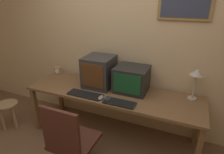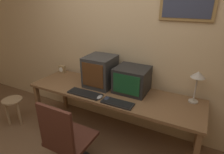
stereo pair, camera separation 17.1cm
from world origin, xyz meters
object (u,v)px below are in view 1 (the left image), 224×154
Objects in this scene: desk_lamp at (196,75)px; monitor_left at (99,71)px; office_chair at (72,147)px; side_stool at (8,110)px; monitor_right at (132,79)px; mouse_near_keyboard at (108,99)px; keyboard_side at (119,103)px; desk_clock at (58,71)px; mouse_far_corner at (101,98)px; keyboard_main at (85,94)px.

monitor_left is at bearing -175.05° from desk_lamp.
side_stool is (-1.36, 0.32, -0.08)m from office_chair.
monitor_left is 0.45× the size of office_chair.
monitor_right is at bearing 3.67° from monitor_left.
office_chair is at bearing -139.03° from desk_lamp.
side_stool is (-1.73, -0.58, -0.57)m from monitor_right.
desk_lamp is at bearing 25.08° from mouse_near_keyboard.
keyboard_side is (-0.02, -0.39, -0.15)m from monitor_right.
monitor_right reaches higher than desk_clock.
monitor_left is at bearing -176.33° from monitor_right.
mouse_near_keyboard is at bearing 8.06° from side_stool.
side_stool is at bearing -173.37° from keyboard_side.
mouse_near_keyboard is 1.19m from desk_clock.
mouse_far_corner is at bearing 79.51° from office_chair.
mouse_far_corner is 0.64m from office_chair.
mouse_far_corner is at bearing -125.69° from monitor_right.
monitor_left is 0.60m from keyboard_side.
mouse_near_keyboard is 0.09m from mouse_far_corner.
desk_clock is (-1.01, 0.47, 0.04)m from mouse_far_corner.
mouse_far_corner is (-0.25, 0.01, 0.01)m from keyboard_side.
side_stool is (-1.55, -0.22, -0.42)m from mouse_near_keyboard.
keyboard_side is 1.35m from desk_clock.
side_stool is at bearing -161.34° from monitor_right.
desk_clock is at bearing 155.00° from mouse_far_corner.
monitor_left is 1.09× the size of desk_lamp.
monitor_right reaches higher than keyboard_main.
monitor_left reaches higher than desk_lamp.
mouse_far_corner is (0.19, -0.34, -0.19)m from monitor_left.
desk_clock reaches higher than side_stool.
mouse_near_keyboard is 0.67m from office_chair.
monitor_left is 0.48m from mouse_near_keyboard.
mouse_near_keyboard is 0.27× the size of desk_lamp.
mouse_near_keyboard is at bearing 0.29° from keyboard_main.
mouse_near_keyboard is at bearing 172.04° from keyboard_side.
desk_clock is at bearing 171.27° from monitor_left.
side_stool is at bearing 166.66° from office_chair.
keyboard_main is 1.37m from desk_lamp.
desk_lamp reaches higher than mouse_near_keyboard.
keyboard_main is (-0.50, -0.37, -0.15)m from monitor_right.
keyboard_main is at bearing -143.79° from monitor_right.
mouse_far_corner is at bearing 8.16° from side_stool.
monitor_left is 0.84m from desk_clock.
desk_clock is 1.41m from office_chair.
desk_clock is at bearing 132.23° from office_chair.
monitor_left is 0.39m from keyboard_main.
monitor_right is 4.03× the size of mouse_near_keyboard.
keyboard_main is at bearing 10.07° from side_stool.
keyboard_side is 3.68× the size of mouse_far_corner.
mouse_near_keyboard is at bearing -115.84° from monitor_right.
keyboard_main is 0.23m from mouse_far_corner.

